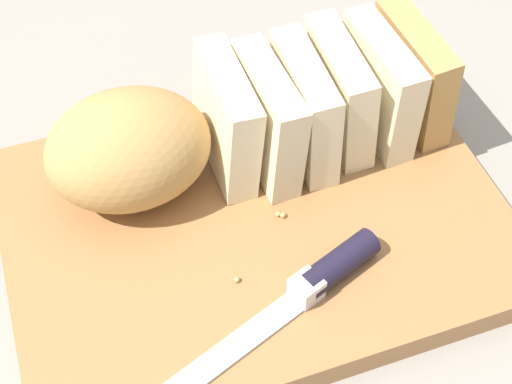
# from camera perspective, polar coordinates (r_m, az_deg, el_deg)

# --- Properties ---
(ground_plane) EXTENTS (3.00, 3.00, 0.00)m
(ground_plane) POSITION_cam_1_polar(r_m,az_deg,el_deg) (0.61, -0.00, -3.27)
(ground_plane) COLOR gray
(cutting_board) EXTENTS (0.40, 0.29, 0.02)m
(cutting_board) POSITION_cam_1_polar(r_m,az_deg,el_deg) (0.60, -0.00, -2.57)
(cutting_board) COLOR #9E6B3D
(cutting_board) RESTS_ON ground_plane
(bread_loaf) EXTENTS (0.32, 0.11, 0.09)m
(bread_loaf) POSITION_cam_1_polar(r_m,az_deg,el_deg) (0.59, -1.55, 5.36)
(bread_loaf) COLOR tan
(bread_loaf) RESTS_ON cutting_board
(bread_knife) EXTENTS (0.25, 0.10, 0.02)m
(bread_knife) POSITION_cam_1_polar(r_m,az_deg,el_deg) (0.54, 3.79, -7.41)
(bread_knife) COLOR silver
(bread_knife) RESTS_ON cutting_board
(crumb_near_knife) EXTENTS (0.00, 0.00, 0.00)m
(crumb_near_knife) POSITION_cam_1_polar(r_m,az_deg,el_deg) (0.59, 1.68, -1.67)
(crumb_near_knife) COLOR tan
(crumb_near_knife) RESTS_ON cutting_board
(crumb_near_loaf) EXTENTS (0.00, 0.00, 0.00)m
(crumb_near_loaf) POSITION_cam_1_polar(r_m,az_deg,el_deg) (0.59, 2.06, -1.77)
(crumb_near_loaf) COLOR tan
(crumb_near_loaf) RESTS_ON cutting_board
(crumb_stray_left) EXTENTS (0.00, 0.00, 0.00)m
(crumb_stray_left) POSITION_cam_1_polar(r_m,az_deg,el_deg) (0.55, -1.47, -6.67)
(crumb_stray_left) COLOR tan
(crumb_stray_left) RESTS_ON cutting_board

